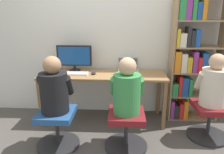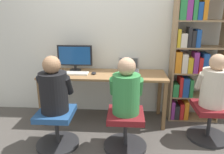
# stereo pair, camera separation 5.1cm
# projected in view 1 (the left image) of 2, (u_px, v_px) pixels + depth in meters

# --- Properties ---
(ground_plane) EXTENTS (14.00, 14.00, 0.00)m
(ground_plane) POSITION_uv_depth(u_px,v_px,m) (102.00, 129.00, 3.17)
(ground_plane) COLOR #4C4742
(wall_back) EXTENTS (10.00, 0.05, 2.60)m
(wall_back) POSITION_uv_depth(u_px,v_px,m) (104.00, 33.00, 3.42)
(wall_back) COLOR silver
(wall_back) RESTS_ON ground_plane
(desk) EXTENTS (1.85, 0.59, 0.75)m
(desk) POSITION_uv_depth(u_px,v_px,m) (103.00, 79.00, 3.26)
(desk) COLOR olive
(desk) RESTS_ON ground_plane
(desktop_monitor) EXTENTS (0.54, 0.18, 0.39)m
(desktop_monitor) POSITION_uv_depth(u_px,v_px,m) (74.00, 57.00, 3.34)
(desktop_monitor) COLOR black
(desktop_monitor) RESTS_ON desk
(laptop) EXTENTS (0.32, 0.30, 0.20)m
(laptop) POSITION_uv_depth(u_px,v_px,m) (128.00, 68.00, 3.37)
(laptop) COLOR #B7B7BC
(laptop) RESTS_ON desk
(keyboard) EXTENTS (0.39, 0.16, 0.03)m
(keyboard) POSITION_uv_depth(u_px,v_px,m) (75.00, 73.00, 3.20)
(keyboard) COLOR silver
(keyboard) RESTS_ON desk
(computer_mouse_by_keyboard) EXTENTS (0.07, 0.11, 0.03)m
(computer_mouse_by_keyboard) POSITION_uv_depth(u_px,v_px,m) (93.00, 73.00, 3.19)
(computer_mouse_by_keyboard) COLOR black
(computer_mouse_by_keyboard) RESTS_ON desk
(office_chair_left) EXTENTS (0.54, 0.54, 0.47)m
(office_chair_left) POSITION_uv_depth(u_px,v_px,m) (57.00, 127.00, 2.70)
(office_chair_left) COLOR #262628
(office_chair_left) RESTS_ON ground_plane
(office_chair_right) EXTENTS (0.54, 0.54, 0.47)m
(office_chair_right) POSITION_uv_depth(u_px,v_px,m) (126.00, 129.00, 2.68)
(office_chair_right) COLOR #262628
(office_chair_right) RESTS_ON ground_plane
(person_at_monitor) EXTENTS (0.40, 0.34, 0.68)m
(person_at_monitor) POSITION_uv_depth(u_px,v_px,m) (54.00, 88.00, 2.56)
(person_at_monitor) COLOR black
(person_at_monitor) RESTS_ON office_chair_left
(person_at_laptop) EXTENTS (0.39, 0.33, 0.67)m
(person_at_laptop) POSITION_uv_depth(u_px,v_px,m) (127.00, 90.00, 2.53)
(person_at_laptop) COLOR #388C47
(person_at_laptop) RESTS_ON office_chair_right
(bookshelf) EXTENTS (0.74, 0.30, 1.89)m
(bookshelf) POSITION_uv_depth(u_px,v_px,m) (190.00, 60.00, 3.23)
(bookshelf) COLOR #997A56
(bookshelf) RESTS_ON ground_plane
(office_chair_side) EXTENTS (0.54, 0.54, 0.47)m
(office_chair_side) POSITION_uv_depth(u_px,v_px,m) (209.00, 120.00, 2.89)
(office_chair_side) COLOR #262628
(office_chair_side) RESTS_ON ground_plane
(person_near_shelf) EXTENTS (0.40, 0.34, 0.67)m
(person_near_shelf) POSITION_uv_depth(u_px,v_px,m) (214.00, 84.00, 2.75)
(person_near_shelf) COLOR beige
(person_near_shelf) RESTS_ON office_chair_side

